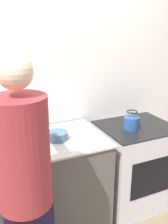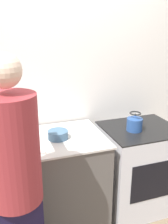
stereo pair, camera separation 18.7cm
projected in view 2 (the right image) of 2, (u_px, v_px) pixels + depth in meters
name	position (u px, v px, depth m)	size (l,w,h in m)	color
wall_back	(53.00, 85.00, 2.47)	(8.00, 0.05, 2.60)	white
counter	(22.00, 188.00, 2.26)	(1.52, 0.69, 0.91)	#5B5651
oven	(138.00, 167.00, 2.61)	(0.73, 0.63, 0.90)	silver
person	(15.00, 181.00, 1.55)	(0.37, 0.61, 1.73)	#1E1738
cutting_board	(19.00, 150.00, 1.97)	(0.39, 0.23, 0.02)	silver
knife	(11.00, 151.00, 1.93)	(0.20, 0.11, 0.01)	silver
kettle	(135.00, 123.00, 2.38)	(0.15, 0.15, 0.18)	#284C8C
bowl_prep	(58.00, 135.00, 2.19)	(0.18, 0.18, 0.07)	#426684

